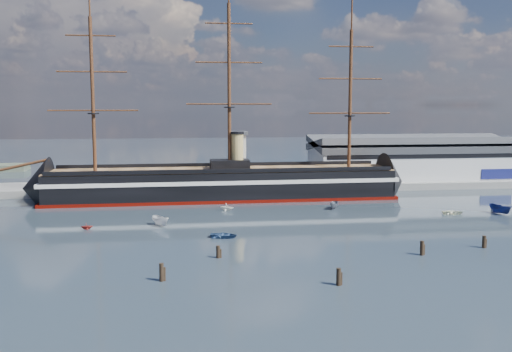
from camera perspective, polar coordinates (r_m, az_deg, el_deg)
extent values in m
plane|color=#242F39|center=(129.81, -1.56, -3.70)|extent=(600.00, 600.00, 0.00)
cube|color=slate|center=(166.28, 0.52, -1.31)|extent=(180.00, 18.00, 2.00)
cube|color=#B7BABC|center=(182.39, 15.43, 1.40)|extent=(62.00, 20.00, 10.00)
cube|color=#3F4247|center=(181.94, 15.49, 3.15)|extent=(63.00, 21.00, 2.00)
cube|color=silver|center=(161.37, -1.79, 1.65)|extent=(4.00, 4.00, 14.00)
cube|color=#3F4247|center=(160.83, -1.80, 4.31)|extent=(5.00, 5.00, 1.00)
cube|color=black|center=(148.58, -3.41, -0.77)|extent=(88.15, 16.86, 7.00)
cube|color=silver|center=(148.42, -3.41, -0.31)|extent=(90.15, 17.12, 1.00)
cube|color=#530702|center=(149.12, -3.40, -2.16)|extent=(90.15, 17.08, 0.90)
cone|color=black|center=(152.35, -21.13, -1.15)|extent=(14.15, 15.82, 15.68)
cone|color=black|center=(159.03, 13.54, -0.54)|extent=(11.15, 15.79, 15.68)
cube|color=brown|center=(148.13, -3.42, 0.61)|extent=(88.14, 15.58, 0.40)
cube|color=black|center=(148.14, -2.65, 1.16)|extent=(10.06, 6.10, 2.50)
cylinder|color=tan|center=(148.02, -1.89, 2.52)|extent=(3.20, 3.20, 9.00)
cylinder|color=#381E0F|center=(153.09, -23.22, 0.78)|extent=(17.76, 0.87, 4.43)
cylinder|color=#381E0F|center=(148.25, -16.02, 7.79)|extent=(0.90, 0.90, 38.00)
cylinder|color=#381E0F|center=(147.42, -2.70, 8.84)|extent=(0.90, 0.90, 42.00)
cylinder|color=#381E0F|center=(153.57, 9.40, 7.56)|extent=(0.90, 0.90, 36.00)
imported|color=silver|center=(117.44, -9.50, -4.94)|extent=(6.59, 5.24, 2.52)
imported|color=navy|center=(105.82, -3.24, -6.19)|extent=(2.13, 3.36, 1.46)
imported|color=slate|center=(135.89, 7.81, -3.27)|extent=(5.52, 4.12, 2.09)
imported|color=white|center=(132.29, -2.93, -3.50)|extent=(4.73, 5.79, 1.96)
imported|color=#EAEECD|center=(135.55, 19.07, -3.63)|extent=(1.80, 3.04, 1.33)
imported|color=navy|center=(139.62, 23.22, -3.51)|extent=(7.22, 4.55, 2.71)
imported|color=maroon|center=(117.60, -16.55, -5.13)|extent=(2.09, 3.93, 1.38)
cylinder|color=black|center=(81.60, -9.41, -10.33)|extent=(0.64, 0.64, 3.26)
cylinder|color=black|center=(79.55, 8.25, -10.77)|extent=(0.64, 0.64, 3.10)
cylinder|color=black|center=(97.61, 16.24, -7.61)|extent=(0.64, 0.64, 3.08)
cylinder|color=black|center=(105.89, 21.81, -6.69)|extent=(0.64, 0.64, 2.83)
cylinder|color=black|center=(92.32, -3.80, -8.18)|extent=(0.64, 0.64, 2.71)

